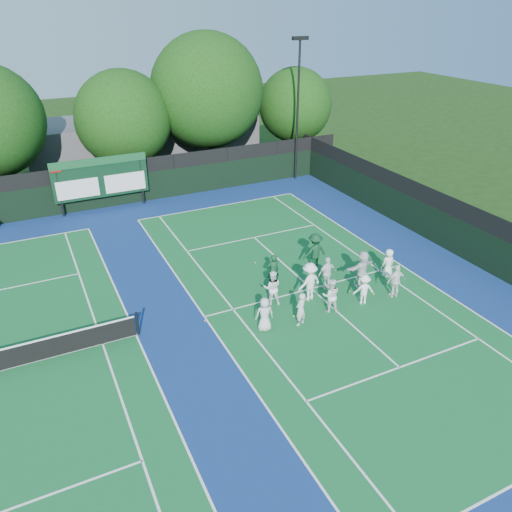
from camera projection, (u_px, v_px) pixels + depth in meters
name	position (u px, v px, depth m)	size (l,w,h in m)	color
ground	(323.00, 299.00, 23.23)	(120.00, 120.00, 0.00)	#17340E
court_apron	(193.00, 320.00, 21.71)	(34.00, 32.00, 0.01)	navy
near_court	(311.00, 289.00, 24.03)	(11.05, 23.85, 0.01)	#135E2B
back_fence	(117.00, 186.00, 33.07)	(34.00, 0.08, 3.00)	black
divider_fence_right	(456.00, 230.00, 26.88)	(0.08, 32.00, 3.00)	black
scoreboard	(100.00, 178.00, 31.96)	(6.00, 0.21, 3.55)	black
clubhouse	(144.00, 142.00, 40.71)	(18.00, 6.00, 4.00)	#535358
light_pole_right	(298.00, 94.00, 35.76)	(1.20, 0.30, 10.12)	black
tree_c	(126.00, 121.00, 35.06)	(6.70, 6.70, 8.28)	black
tree_d	(209.00, 94.00, 36.85)	(8.30, 8.30, 10.51)	black
tree_e	(296.00, 107.00, 40.47)	(5.91, 5.91, 7.69)	black
tennis_ball_0	(294.00, 316.00, 21.92)	(0.07, 0.07, 0.07)	yellow
tennis_ball_1	(333.00, 292.00, 23.69)	(0.07, 0.07, 0.07)	yellow
tennis_ball_2	(349.00, 291.00, 23.79)	(0.07, 0.07, 0.07)	yellow
tennis_ball_3	(205.00, 321.00, 21.60)	(0.07, 0.07, 0.07)	yellow
tennis_ball_4	(255.00, 263.00, 26.32)	(0.07, 0.07, 0.07)	yellow
tennis_ball_5	(374.00, 294.00, 23.55)	(0.07, 0.07, 0.07)	yellow
player_front_0	(265.00, 314.00, 20.74)	(0.76, 0.49, 1.55)	silver
player_front_1	(301.00, 309.00, 21.07)	(0.56, 0.37, 1.55)	silver
player_front_2	(331.00, 295.00, 21.98)	(0.78, 0.61, 1.61)	white
player_front_3	(364.00, 289.00, 22.57)	(0.95, 0.55, 1.47)	white
player_front_4	(396.00, 281.00, 23.06)	(0.97, 0.40, 1.65)	white
player_back_0	(272.00, 288.00, 22.51)	(0.82, 0.64, 1.68)	white
player_back_1	(309.00, 282.00, 22.78)	(1.21, 0.70, 1.88)	white
player_back_2	(327.00, 273.00, 23.72)	(0.98, 0.41, 1.66)	white
player_back_3	(362.00, 268.00, 23.98)	(1.69, 0.54, 1.82)	silver
player_back_4	(388.00, 263.00, 24.78)	(0.73, 0.48, 1.50)	white
coach_left	(273.00, 271.00, 23.90)	(0.62, 0.40, 1.69)	#103D21
coach_right	(315.00, 251.00, 25.40)	(1.26, 0.73, 1.96)	#0F381D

